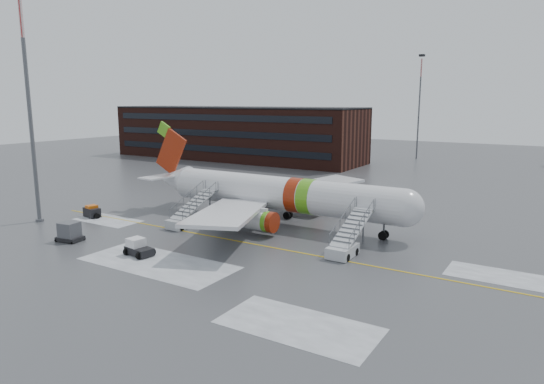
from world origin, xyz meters
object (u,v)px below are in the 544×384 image
Objects in this scene: airstair_aft at (186,217)px; pushback_tug at (138,248)px; uld_container at (70,232)px; airliner at (274,193)px; airstair_fwd at (346,243)px; baggage_tractor at (92,212)px; light_mast_near at (29,104)px.

pushback_tug is (3.19, -10.04, -0.39)m from airstair_aft.
uld_container is at bearing -177.43° from pushback_tug.
airliner is 4.55× the size of airstair_fwd.
light_mast_near is at bearing -126.54° from baggage_tractor.
airstair_fwd is at bearing -29.32° from airliner.
airliner is 4.55× the size of airstair_aft.
airliner is 21.84m from uld_container.
uld_container is 0.10× the size of light_mast_near.
pushback_tug is at bearing -104.56° from airliner.
airliner is at bearing 150.68° from airstair_fwd.
airliner is at bearing 24.66° from baggage_tractor.
airliner is at bearing 41.07° from airstair_aft.
airstair_fwd is 2.70× the size of pushback_tug.
airstair_fwd and airstair_aft have the same top height.
airstair_fwd is 0.30× the size of light_mast_near.
pushback_tug is 0.98× the size of baggage_tractor.
airstair_fwd is (11.64, -6.54, -2.35)m from airliner.
airstair_aft is at bearing -138.93° from airliner.
airstair_fwd is 18.85m from pushback_tug.
airstair_fwd is 27.22m from uld_container.
baggage_tractor is at bearing -168.02° from airstair_aft.
airstair_aft is (-19.14, 0.00, 0.00)m from airstair_fwd.
baggage_tractor is at bearing 130.04° from uld_container.
baggage_tractor is (-12.54, -2.66, -0.45)m from airstair_aft.
uld_container is at bearing -17.76° from light_mast_near.
airstair_aft reaches higher than pushback_tug.
airstair_aft is at bearing 107.64° from pushback_tug.
pushback_tug is (-4.31, -16.58, -2.74)m from airliner.
light_mast_near is (-23.45, -13.80, 9.94)m from airliner.
uld_container is 10.18m from baggage_tractor.
light_mast_near is at bearing 162.24° from uld_container.
light_mast_near is (-35.08, -7.26, 12.29)m from airstair_fwd.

